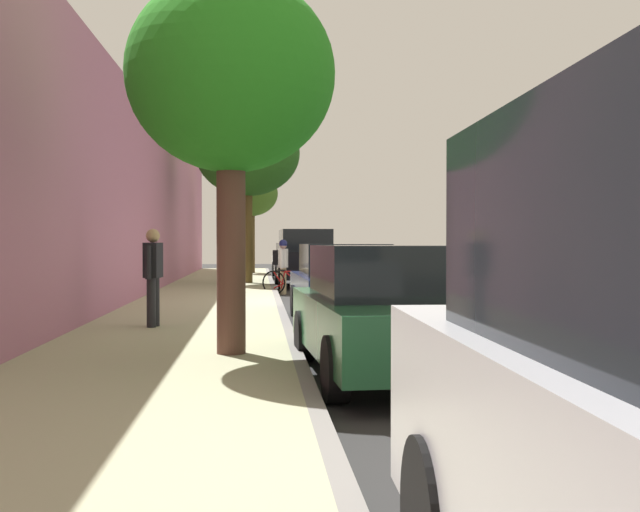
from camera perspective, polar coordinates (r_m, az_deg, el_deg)
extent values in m
plane|color=#2A2A2A|center=(18.46, 1.88, -3.82)|extent=(74.36, 74.36, 0.00)
cube|color=#AAAB86|center=(18.38, -8.47, -3.59)|extent=(3.33, 46.48, 0.17)
cube|color=gray|center=(18.34, -3.02, -3.59)|extent=(0.16, 46.48, 0.17)
cube|color=white|center=(40.70, 1.84, -1.16)|extent=(0.14, 2.20, 0.01)
cube|color=white|center=(36.53, 2.58, -1.41)|extent=(0.14, 2.20, 0.01)
cube|color=white|center=(32.37, 3.50, -1.73)|extent=(0.14, 2.20, 0.01)
cube|color=white|center=(28.23, 4.70, -2.13)|extent=(0.14, 2.20, 0.01)
cube|color=white|center=(24.10, 6.31, -2.68)|extent=(0.14, 2.20, 0.01)
cube|color=white|center=(20.00, 8.59, -3.44)|extent=(0.14, 2.20, 0.01)
cube|color=white|center=(15.96, 12.04, -4.59)|extent=(0.14, 2.20, 0.01)
cube|color=white|center=(12.02, 17.81, -6.46)|extent=(0.14, 2.20, 0.01)
cube|color=white|center=(18.45, 1.56, -3.81)|extent=(0.12, 46.48, 0.01)
cube|color=#B36C8E|center=(18.58, -14.41, 4.31)|extent=(0.50, 46.48, 5.27)
cube|color=white|center=(34.35, -1.78, -0.57)|extent=(2.03, 4.50, 0.64)
cube|color=black|center=(34.34, -1.78, 0.46)|extent=(1.67, 2.19, 0.60)
cylinder|color=black|center=(32.92, -2.92, -1.11)|extent=(0.26, 0.67, 0.66)
cylinder|color=black|center=(33.11, -0.13, -1.10)|extent=(0.26, 0.67, 0.66)
cylinder|color=black|center=(35.64, -3.32, -0.95)|extent=(0.26, 0.67, 0.66)
cylinder|color=black|center=(35.81, -0.73, -0.94)|extent=(0.26, 0.67, 0.66)
cube|color=black|center=(27.33, -1.12, -0.60)|extent=(1.98, 4.73, 0.90)
cube|color=black|center=(27.32, -1.12, 1.14)|extent=(1.72, 3.13, 0.76)
cylinder|color=black|center=(25.84, -2.80, -1.59)|extent=(0.23, 0.76, 0.76)
cylinder|color=black|center=(25.98, 1.05, -1.57)|extent=(0.23, 0.76, 0.76)
cylinder|color=black|center=(28.75, -3.08, -1.32)|extent=(0.23, 0.76, 0.76)
cylinder|color=black|center=(28.87, 0.39, -1.31)|extent=(0.23, 0.76, 0.76)
cube|color=navy|center=(15.17, 1.71, -2.60)|extent=(1.88, 4.45, 0.64)
cube|color=black|center=(15.15, 1.71, -0.26)|extent=(1.61, 2.14, 0.60)
cylinder|color=black|center=(13.75, -0.86, -4.10)|extent=(0.24, 0.67, 0.66)
cylinder|color=black|center=(13.99, 5.77, -4.02)|extent=(0.24, 0.67, 0.66)
cylinder|color=black|center=(16.46, -1.74, -3.26)|extent=(0.24, 0.67, 0.66)
cylinder|color=black|center=(16.66, 3.83, -3.21)|extent=(0.24, 0.67, 0.66)
cube|color=#1E512D|center=(9.08, 4.92, -5.04)|extent=(1.98, 4.48, 0.64)
cube|color=black|center=(9.04, 4.93, -1.13)|extent=(1.65, 2.17, 0.60)
cylinder|color=black|center=(7.64, 1.14, -8.24)|extent=(0.25, 0.67, 0.66)
cylinder|color=black|center=(8.04, 12.74, -7.80)|extent=(0.25, 0.67, 0.66)
cylinder|color=black|center=(10.32, -1.13, -5.82)|extent=(0.25, 0.67, 0.66)
cylinder|color=black|center=(10.62, 7.63, -5.63)|extent=(0.25, 0.67, 0.66)
torus|color=black|center=(22.75, -0.91, -1.99)|extent=(0.69, 0.30, 0.72)
torus|color=black|center=(23.07, -3.38, -1.95)|extent=(0.69, 0.30, 0.72)
cylinder|color=#A51414|center=(22.86, -1.85, -1.75)|extent=(0.62, 0.26, 0.53)
cylinder|color=#A51414|center=(22.98, -2.71, -1.76)|extent=(0.14, 0.08, 0.49)
cylinder|color=#A51414|center=(22.86, -1.97, -1.14)|extent=(0.69, 0.29, 0.05)
cylinder|color=#A51414|center=(23.02, -2.98, -2.16)|extent=(0.34, 0.16, 0.19)
cylinder|color=#A51414|center=(23.03, -3.11, -1.55)|extent=(0.26, 0.13, 0.35)
cylinder|color=#A51414|center=(22.75, -1.01, -1.56)|extent=(0.12, 0.07, 0.35)
cube|color=black|center=(22.98, -2.83, -1.06)|extent=(0.26, 0.18, 0.05)
cylinder|color=black|center=(22.75, -1.10, -0.98)|extent=(0.19, 0.44, 0.03)
cylinder|color=#C6B284|center=(23.25, -2.74, -1.84)|extent=(0.15, 0.15, 0.79)
cylinder|color=#C6B284|center=(23.44, -2.65, -1.81)|extent=(0.15, 0.15, 0.79)
cube|color=white|center=(23.32, -2.69, -0.16)|extent=(0.31, 0.42, 0.56)
cylinder|color=white|center=(23.07, -2.81, -0.25)|extent=(0.10, 0.10, 0.53)
cylinder|color=white|center=(23.58, -2.58, -0.22)|extent=(0.10, 0.10, 0.53)
sphere|color=#A7827F|center=(23.32, -2.69, 0.81)|extent=(0.22, 0.22, 0.22)
sphere|color=navy|center=(23.32, -2.69, 0.90)|extent=(0.25, 0.25, 0.25)
cube|color=black|center=(23.36, -3.18, -0.11)|extent=(0.24, 0.33, 0.44)
cylinder|color=brown|center=(35.54, -5.10, 1.11)|extent=(0.43, 0.43, 2.89)
ellipsoid|color=#426E22|center=(35.61, -5.11, 4.56)|extent=(2.51, 2.51, 2.07)
cylinder|color=brown|center=(26.81, -5.28, 1.74)|extent=(0.32, 0.32, 3.45)
ellipsoid|color=#265E1C|center=(26.98, -5.29, 7.49)|extent=(3.56, 3.56, 2.94)
cylinder|color=brown|center=(9.82, -6.49, 0.97)|extent=(0.36, 0.36, 2.77)
ellipsoid|color=#288A1F|center=(10.04, -6.51, 13.03)|extent=(2.60, 2.60, 2.44)
cylinder|color=black|center=(13.05, -12.17, -3.33)|extent=(0.15, 0.15, 0.81)
cylinder|color=black|center=(13.24, -11.92, -3.27)|extent=(0.15, 0.15, 0.81)
cube|color=black|center=(13.12, -12.06, -0.29)|extent=(0.29, 0.41, 0.57)
cylinder|color=black|center=(12.87, -12.40, -0.45)|extent=(0.10, 0.10, 0.54)
cylinder|color=black|center=(13.36, -11.72, -0.39)|extent=(0.10, 0.10, 0.54)
sphere|color=tan|center=(13.11, -12.06, 1.46)|extent=(0.23, 0.23, 0.23)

